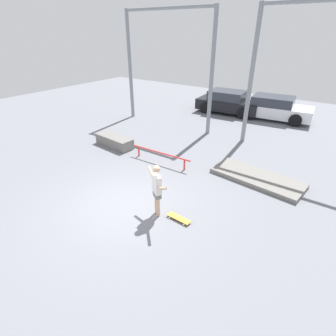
{
  "coord_description": "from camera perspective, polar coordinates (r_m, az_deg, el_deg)",
  "views": [
    {
      "loc": [
        4.96,
        -4.75,
        4.9
      ],
      "look_at": [
        0.43,
        1.64,
        0.73
      ],
      "focal_mm": 28.0,
      "sensor_mm": 36.0,
      "label": 1
    }
  ],
  "objects": [
    {
      "name": "skateboarder",
      "position": [
        7.43,
        -2.42,
        -4.34
      ],
      "size": [
        1.19,
        0.78,
        1.63
      ],
      "rotation": [
        0.0,
        0.0,
        -0.55
      ],
      "color": "#DBAD89",
      "rests_on": "ground_plane"
    },
    {
      "name": "ground_plane",
      "position": [
        8.43,
        -8.95,
        -7.9
      ],
      "size": [
        36.0,
        36.0,
        0.0
      ],
      "primitive_type": "plane",
      "color": "slate"
    },
    {
      "name": "grind_rail",
      "position": [
        10.71,
        -1.68,
        3.01
      ],
      "size": [
        2.79,
        0.14,
        0.48
      ],
      "rotation": [
        0.0,
        0.0,
        0.03
      ],
      "color": "red",
      "rests_on": "ground_plane"
    },
    {
      "name": "grind_box",
      "position": [
        12.64,
        -11.58,
        5.76
      ],
      "size": [
        2.04,
        0.84,
        0.47
      ],
      "primitive_type": "cube",
      "rotation": [
        0.0,
        0.0,
        -0.09
      ],
      "color": "slate",
      "rests_on": "ground_plane"
    },
    {
      "name": "parked_car_white",
      "position": [
        17.51,
        22.09,
        12.0
      ],
      "size": [
        4.37,
        2.32,
        1.36
      ],
      "rotation": [
        0.0,
        0.0,
        0.1
      ],
      "color": "white",
      "rests_on": "ground_plane"
    },
    {
      "name": "parked_car_black",
      "position": [
        18.02,
        12.99,
        13.78
      ],
      "size": [
        4.12,
        2.24,
        1.41
      ],
      "rotation": [
        0.0,
        0.0,
        0.08
      ],
      "color": "black",
      "rests_on": "ground_plane"
    },
    {
      "name": "canopy_support_left",
      "position": [
        14.81,
        -0.25,
        22.88
      ],
      "size": [
        5.5,
        0.2,
        5.88
      ],
      "color": "gray",
      "rests_on": "ground_plane"
    },
    {
      "name": "skateboard",
      "position": [
        7.71,
        2.36,
        -10.85
      ],
      "size": [
        0.76,
        0.28,
        0.08
      ],
      "rotation": [
        0.0,
        0.0,
        -0.05
      ],
      "color": "gold",
      "rests_on": "ground_plane"
    },
    {
      "name": "canopy_support_right",
      "position": [
        12.14,
        30.44,
        18.2
      ],
      "size": [
        5.5,
        0.2,
        5.88
      ],
      "color": "gray",
      "rests_on": "ground_plane"
    },
    {
      "name": "manual_pad",
      "position": [
        10.15,
        18.79,
        -2.02
      ],
      "size": [
        3.36,
        1.68,
        0.15
      ],
      "primitive_type": "cube",
      "rotation": [
        0.0,
        0.0,
        -0.11
      ],
      "color": "slate",
      "rests_on": "ground_plane"
    }
  ]
}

